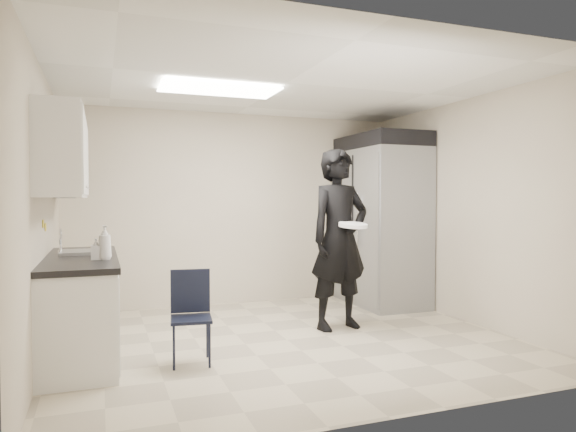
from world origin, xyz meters
name	(u,v)px	position (x,y,z in m)	size (l,w,h in m)	color
floor	(287,340)	(0.00, 0.00, 0.00)	(4.50, 4.50, 0.00)	#BDB194
ceiling	(287,83)	(0.00, 0.00, 2.60)	(4.50, 4.50, 0.00)	white
back_wall	(237,209)	(0.00, 2.00, 1.30)	(4.50, 4.50, 0.00)	beige
left_wall	(41,215)	(-2.25, 0.00, 1.30)	(4.00, 4.00, 0.00)	beige
right_wall	(469,211)	(2.25, 0.00, 1.30)	(4.00, 4.00, 0.00)	beige
ceiling_panel	(219,89)	(-0.60, 0.40, 2.57)	(1.20, 0.60, 0.02)	white
lower_counter	(81,308)	(-1.95, 0.20, 0.43)	(0.60, 1.90, 0.86)	silver
countertop	(80,259)	(-1.95, 0.20, 0.89)	(0.64, 1.95, 0.05)	black
sink	(84,258)	(-1.93, 0.45, 0.87)	(0.42, 0.40, 0.14)	gray
faucet	(61,243)	(-2.13, 0.45, 1.02)	(0.02, 0.02, 0.24)	silver
upper_cabinets	(64,156)	(-2.08, 0.20, 1.83)	(0.35, 1.80, 0.75)	silver
towel_dispenser	(65,182)	(-2.14, 1.35, 1.62)	(0.22, 0.30, 0.35)	black
notice_sticker_left	(43,224)	(-2.24, 0.10, 1.22)	(0.00, 0.12, 0.07)	yellow
notice_sticker_right	(46,227)	(-2.24, 0.30, 1.18)	(0.00, 0.12, 0.07)	yellow
commercial_fridge	(381,227)	(1.83, 1.27, 1.05)	(0.80, 1.35, 2.10)	gray
fridge_compressor	(381,143)	(1.83, 1.27, 2.20)	(0.80, 1.35, 0.20)	black
folding_chair	(191,319)	(-1.04, -0.41, 0.39)	(0.35, 0.35, 0.78)	black
man_tuxedo	(339,239)	(0.71, 0.25, 0.99)	(0.73, 0.49, 1.99)	black
bucket_lid	(353,225)	(0.75, 0.00, 1.16)	(0.31, 0.31, 0.04)	silver
soap_bottle_a	(105,242)	(-1.74, -0.14, 1.06)	(0.12, 0.12, 0.30)	white
soap_bottle_b	(96,249)	(-1.81, -0.13, 1.00)	(0.08, 0.09, 0.19)	#B5B4C1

